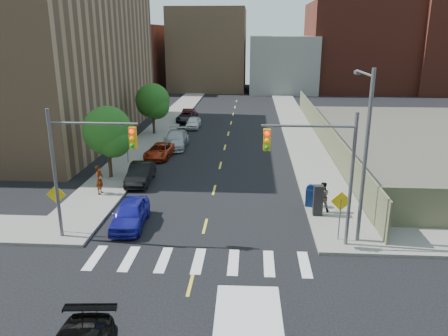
# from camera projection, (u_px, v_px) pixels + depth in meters

# --- Properties ---
(ground) EXTENTS (160.00, 160.00, 0.00)m
(ground) POSITION_uv_depth(u_px,v_px,m) (184.00, 311.00, 17.28)
(ground) COLOR black
(ground) RESTS_ON ground
(sidewalk_nw) EXTENTS (3.50, 73.00, 0.15)m
(sidewalk_nw) POSITION_uv_depth(u_px,v_px,m) (173.00, 116.00, 57.29)
(sidewalk_nw) COLOR gray
(sidewalk_nw) RESTS_ON ground
(sidewalk_ne) EXTENTS (3.50, 73.00, 0.15)m
(sidewalk_ne) POSITION_uv_depth(u_px,v_px,m) (292.00, 118.00, 56.33)
(sidewalk_ne) COLOR gray
(sidewalk_ne) RESTS_ON ground
(fence_north) EXTENTS (0.12, 44.00, 2.50)m
(fence_north) POSITION_uv_depth(u_px,v_px,m) (323.00, 132.00, 43.00)
(fence_north) COLOR #6F704E
(fence_north) RESTS_ON ground
(building_nw) EXTENTS (22.00, 30.00, 16.00)m
(building_nw) POSITION_uv_depth(u_px,v_px,m) (14.00, 59.00, 44.87)
(building_nw) COLOR #8C6B4C
(building_nw) RESTS_ON ground
(bg_bldg_west) EXTENTS (14.00, 18.00, 12.00)m
(bg_bldg_west) POSITION_uv_depth(u_px,v_px,m) (125.00, 58.00, 83.58)
(bg_bldg_west) COLOR #592319
(bg_bldg_west) RESTS_ON ground
(bg_bldg_midwest) EXTENTS (14.00, 16.00, 15.00)m
(bg_bldg_midwest) POSITION_uv_depth(u_px,v_px,m) (209.00, 50.00, 84.06)
(bg_bldg_midwest) COLOR #8C6B4C
(bg_bldg_midwest) RESTS_ON ground
(bg_bldg_center) EXTENTS (12.00, 16.00, 10.00)m
(bg_bldg_center) POSITION_uv_depth(u_px,v_px,m) (282.00, 64.00, 82.02)
(bg_bldg_center) COLOR gray
(bg_bldg_center) RESTS_ON ground
(bg_bldg_east) EXTENTS (18.00, 18.00, 16.00)m
(bg_bldg_east) POSITION_uv_depth(u_px,v_px,m) (357.00, 47.00, 82.18)
(bg_bldg_east) COLOR #592319
(bg_bldg_east) RESTS_ON ground
(signal_nw) EXTENTS (4.59, 0.30, 7.00)m
(signal_nw) POSITION_uv_depth(u_px,v_px,m) (82.00, 158.00, 22.03)
(signal_nw) COLOR #59595E
(signal_nw) RESTS_ON ground
(signal_ne) EXTENTS (4.59, 0.30, 7.00)m
(signal_ne) POSITION_uv_depth(u_px,v_px,m) (321.00, 162.00, 21.29)
(signal_ne) COLOR #59595E
(signal_ne) RESTS_ON ground
(streetlight_ne) EXTENTS (0.25, 3.70, 9.00)m
(streetlight_ne) POSITION_uv_depth(u_px,v_px,m) (364.00, 144.00, 21.80)
(streetlight_ne) COLOR #59595E
(streetlight_ne) RESTS_ON ground
(warn_sign_nw) EXTENTS (1.06, 0.06, 2.83)m
(warn_sign_nw) POSITION_uv_depth(u_px,v_px,m) (57.00, 200.00, 23.37)
(warn_sign_nw) COLOR #59595E
(warn_sign_nw) RESTS_ON ground
(warn_sign_ne) EXTENTS (1.06, 0.06, 2.83)m
(warn_sign_ne) POSITION_uv_depth(u_px,v_px,m) (341.00, 207.00, 22.44)
(warn_sign_ne) COLOR #59595E
(warn_sign_ne) RESTS_ON ground
(warn_sign_midwest) EXTENTS (1.06, 0.06, 2.83)m
(warn_sign_midwest) POSITION_uv_depth(u_px,v_px,m) (127.00, 141.00, 36.24)
(warn_sign_midwest) COLOR #59595E
(warn_sign_midwest) RESTS_ON ground
(tree_west_near) EXTENTS (3.66, 3.64, 5.52)m
(tree_west_near) POSITION_uv_depth(u_px,v_px,m) (108.00, 134.00, 32.04)
(tree_west_near) COLOR #332114
(tree_west_near) RESTS_ON ground
(tree_west_far) EXTENTS (3.66, 3.64, 5.52)m
(tree_west_far) POSITION_uv_depth(u_px,v_px,m) (153.00, 103.00, 46.34)
(tree_west_far) COLOR #332114
(tree_west_far) RESTS_ON ground
(parked_car_blue) EXTENTS (1.95, 4.41, 1.48)m
(parked_car_blue) POSITION_uv_depth(u_px,v_px,m) (130.00, 214.00, 24.76)
(parked_car_blue) COLOR #1C1C9B
(parked_car_blue) RESTS_ON ground
(parked_car_black) EXTENTS (1.70, 4.46, 1.45)m
(parked_car_black) POSITION_uv_depth(u_px,v_px,m) (141.00, 173.00, 31.91)
(parked_car_black) COLOR black
(parked_car_black) RESTS_ON ground
(parked_car_red) EXTENTS (2.40, 4.55, 1.22)m
(parked_car_red) POSITION_uv_depth(u_px,v_px,m) (160.00, 151.00, 38.45)
(parked_car_red) COLOR #9F2A0F
(parked_car_red) RESTS_ON ground
(parked_car_silver) EXTENTS (2.29, 5.42, 1.56)m
(parked_car_silver) POSITION_uv_depth(u_px,v_px,m) (175.00, 139.00, 41.83)
(parked_car_silver) COLOR #A1A5A8
(parked_car_silver) RESTS_ON ground
(parked_car_white) EXTENTS (1.55, 3.84, 1.31)m
(parked_car_white) POSITION_uv_depth(u_px,v_px,m) (193.00, 123.00, 50.38)
(parked_car_white) COLOR silver
(parked_car_white) RESTS_ON ground
(parked_car_maroon) EXTENTS (1.47, 4.12, 1.35)m
(parked_car_maroon) POSITION_uv_depth(u_px,v_px,m) (188.00, 115.00, 55.13)
(parked_car_maroon) COLOR #3C0C0F
(parked_car_maroon) RESTS_ON ground
(parked_car_grey) EXTENTS (2.34, 4.70, 1.28)m
(parked_car_grey) POSITION_uv_depth(u_px,v_px,m) (187.00, 117.00, 53.98)
(parked_car_grey) COLOR black
(parked_car_grey) RESTS_ON ground
(mailbox) EXTENTS (0.68, 0.57, 1.44)m
(mailbox) POSITION_uv_depth(u_px,v_px,m) (311.00, 196.00, 27.20)
(mailbox) COLOR #0D224F
(mailbox) RESTS_ON sidewalk_ne
(payphone) EXTENTS (0.55, 0.46, 1.85)m
(payphone) POSITION_uv_depth(u_px,v_px,m) (318.00, 200.00, 25.82)
(payphone) COLOR black
(payphone) RESTS_ON sidewalk_ne
(pedestrian_west) EXTENTS (0.49, 0.73, 1.97)m
(pedestrian_west) POSITION_uv_depth(u_px,v_px,m) (100.00, 180.00, 29.26)
(pedestrian_west) COLOR gray
(pedestrian_west) RESTS_ON sidewalk_nw
(pedestrian_east) EXTENTS (0.93, 0.74, 1.87)m
(pedestrian_east) POSITION_uv_depth(u_px,v_px,m) (322.00, 197.00, 26.35)
(pedestrian_east) COLOR gray
(pedestrian_east) RESTS_ON sidewalk_ne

